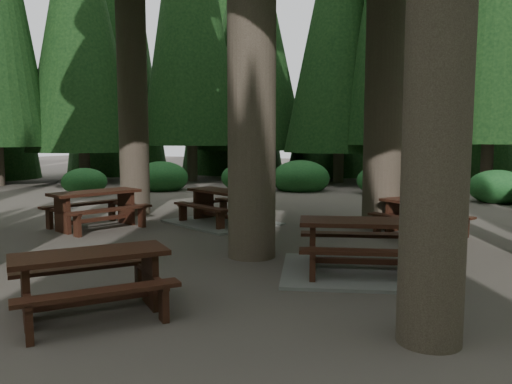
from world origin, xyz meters
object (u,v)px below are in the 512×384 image
at_px(picnic_table_c, 222,212).
at_px(picnic_table_e, 91,273).
at_px(picnic_table_d, 421,213).
at_px(picnic_table_a, 363,255).
at_px(picnic_table_b, 96,204).

distance_m(picnic_table_c, picnic_table_e, 6.47).
distance_m(picnic_table_c, picnic_table_d, 4.65).
bearing_deg(picnic_table_a, picnic_table_d, 63.99).
relative_size(picnic_table_c, picnic_table_e, 1.35).
distance_m(picnic_table_a, picnic_table_d, 3.53).
bearing_deg(picnic_table_d, picnic_table_a, -69.00).
xyz_separation_m(picnic_table_a, picnic_table_b, (-6.51, 1.44, 0.28)).
relative_size(picnic_table_a, picnic_table_b, 1.22).
bearing_deg(picnic_table_e, picnic_table_c, 53.23).
bearing_deg(picnic_table_c, picnic_table_d, 28.84).
relative_size(picnic_table_a, picnic_table_c, 0.97).
bearing_deg(picnic_table_b, picnic_table_e, -119.33).
xyz_separation_m(picnic_table_a, picnic_table_d, (0.54, 3.49, 0.21)).
distance_m(picnic_table_a, picnic_table_e, 4.06).
bearing_deg(picnic_table_c, picnic_table_b, -119.42).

